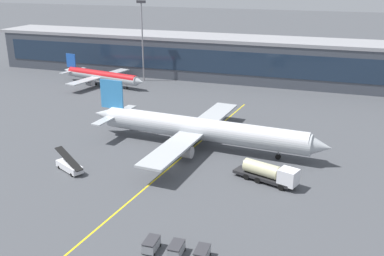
# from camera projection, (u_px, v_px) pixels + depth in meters

# --- Properties ---
(ground_plane) EXTENTS (700.00, 700.00, 0.00)m
(ground_plane) POSITION_uv_depth(u_px,v_px,m) (169.00, 166.00, 77.32)
(ground_plane) COLOR #47494F
(apron_lead_in_line) EXTENTS (7.31, 79.72, 0.01)m
(apron_lead_in_line) POSITION_uv_depth(u_px,v_px,m) (176.00, 162.00, 78.93)
(apron_lead_in_line) COLOR yellow
(apron_lead_in_line) RESTS_ON ground_plane
(terminal_building) EXTENTS (214.27, 16.63, 13.12)m
(terminal_building) POSITION_uv_depth(u_px,v_px,m) (314.00, 63.00, 131.12)
(terminal_building) COLOR #424751
(terminal_building) RESTS_ON ground_plane
(main_airliner) EXTENTS (48.46, 38.65, 11.52)m
(main_airliner) POSITION_uv_depth(u_px,v_px,m) (201.00, 129.00, 84.31)
(main_airliner) COLOR #B2B7BC
(main_airliner) RESTS_ON ground_plane
(fuel_tanker) EXTENTS (11.04, 5.76, 3.25)m
(fuel_tanker) POSITION_uv_depth(u_px,v_px,m) (270.00, 173.00, 70.48)
(fuel_tanker) COLOR #232326
(fuel_tanker) RESTS_ON ground_plane
(belt_loader) EXTENTS (6.76, 4.39, 3.49)m
(belt_loader) POSITION_uv_depth(u_px,v_px,m) (69.00, 166.00, 74.96)
(belt_loader) COLOR white
(belt_loader) RESTS_ON ground_plane
(baggage_cart_0) EXTENTS (1.71, 2.71, 1.48)m
(baggage_cart_0) POSITION_uv_depth(u_px,v_px,m) (151.00, 245.00, 53.61)
(baggage_cart_0) COLOR gray
(baggage_cart_0) RESTS_ON ground_plane
(baggage_cart_1) EXTENTS (1.71, 2.71, 1.48)m
(baggage_cart_1) POSITION_uv_depth(u_px,v_px,m) (176.00, 249.00, 52.73)
(baggage_cart_1) COLOR gray
(baggage_cart_1) RESTS_ON ground_plane
(baggage_cart_2) EXTENTS (1.71, 2.71, 1.48)m
(baggage_cart_2) POSITION_uv_depth(u_px,v_px,m) (202.00, 254.00, 51.84)
(baggage_cart_2) COLOR gray
(baggage_cart_2) RESTS_ON ground_plane
(commuter_jet_far) EXTENTS (30.78, 24.59, 8.39)m
(commuter_jet_far) POSITION_uv_depth(u_px,v_px,m) (102.00, 76.00, 131.73)
(commuter_jet_far) COLOR #B2B7BC
(commuter_jet_far) RESTS_ON ground_plane
(apron_light_mast_0) EXTENTS (2.80, 0.50, 24.27)m
(apron_light_mast_0) POSITION_uv_depth(u_px,v_px,m) (142.00, 35.00, 133.41)
(apron_light_mast_0) COLOR gray
(apron_light_mast_0) RESTS_ON ground_plane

